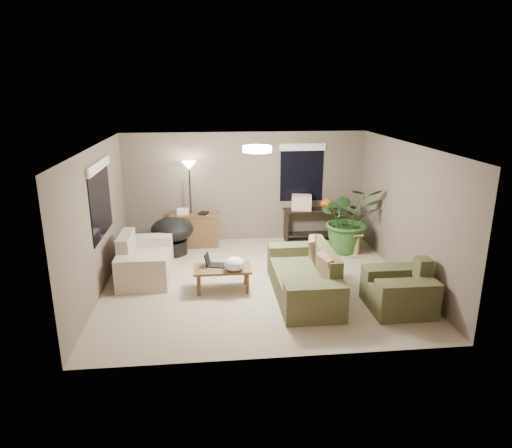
{
  "coord_description": "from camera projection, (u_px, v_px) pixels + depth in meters",
  "views": [
    {
      "loc": [
        -0.83,
        -7.73,
        3.44
      ],
      "look_at": [
        0.0,
        0.2,
        1.05
      ],
      "focal_mm": 32.0,
      "sensor_mm": 36.0,
      "label": 1
    }
  ],
  "objects": [
    {
      "name": "window_left",
      "position": [
        100.0,
        187.0,
        7.94
      ],
      "size": [
        0.05,
        1.56,
        1.33
      ],
      "color": "black",
      "rests_on": "room_shell"
    },
    {
      "name": "ceiling_fixture",
      "position": [
        257.0,
        149.0,
        7.73
      ],
      "size": [
        0.5,
        0.5,
        0.1
      ],
      "primitive_type": "cylinder",
      "color": "white",
      "rests_on": "room_shell"
    },
    {
      "name": "cardboard_box",
      "position": [
        301.0,
        202.0,
        10.44
      ],
      "size": [
        0.5,
        0.41,
        0.33
      ],
      "primitive_type": "cube",
      "rotation": [
        0.0,
        0.0,
        -0.19
      ],
      "color": "beige",
      "rests_on": "console_table"
    },
    {
      "name": "throw_pillows",
      "position": [
        321.0,
        259.0,
        7.74
      ],
      "size": [
        0.33,
        1.39,
        0.47
      ],
      "color": "#8C7251",
      "rests_on": "main_sofa"
    },
    {
      "name": "houseplant",
      "position": [
        349.0,
        226.0,
        9.84
      ],
      "size": [
        1.33,
        1.48,
        1.15
      ],
      "primitive_type": "imported",
      "color": "#2D5923",
      "rests_on": "ground"
    },
    {
      "name": "desk_papers",
      "position": [
        187.0,
        212.0,
        10.09
      ],
      "size": [
        0.7,
        0.29,
        0.12
      ],
      "color": "silver",
      "rests_on": "desk"
    },
    {
      "name": "console_table",
      "position": [
        311.0,
        222.0,
        10.6
      ],
      "size": [
        1.3,
        0.4,
        0.75
      ],
      "color": "black",
      "rests_on": "ground"
    },
    {
      "name": "coffee_table",
      "position": [
        223.0,
        271.0,
        7.99
      ],
      "size": [
        1.0,
        0.55,
        0.42
      ],
      "color": "brown",
      "rests_on": "ground"
    },
    {
      "name": "pumpkin",
      "position": [
        327.0,
        204.0,
        10.51
      ],
      "size": [
        0.33,
        0.33,
        0.24
      ],
      "primitive_type": "ellipsoid",
      "rotation": [
        0.0,
        0.0,
        0.13
      ],
      "color": "orange",
      "rests_on": "console_table"
    },
    {
      "name": "armchair",
      "position": [
        400.0,
        291.0,
        7.33
      ],
      "size": [
        0.95,
        1.0,
        0.85
      ],
      "color": "brown",
      "rests_on": "ground"
    },
    {
      "name": "cat_scratching_post",
      "position": [
        356.0,
        246.0,
        9.66
      ],
      "size": [
        0.32,
        0.32,
        0.5
      ],
      "color": "tan",
      "rests_on": "ground"
    },
    {
      "name": "desk",
      "position": [
        195.0,
        230.0,
        10.24
      ],
      "size": [
        1.1,
        0.5,
        0.75
      ],
      "color": "brown",
      "rests_on": "ground"
    },
    {
      "name": "floor_lamp",
      "position": [
        189.0,
        176.0,
        9.93
      ],
      "size": [
        0.32,
        0.32,
        1.91
      ],
      "color": "black",
      "rests_on": "ground"
    },
    {
      "name": "main_sofa",
      "position": [
        306.0,
        279.0,
        7.82
      ],
      "size": [
        0.95,
        2.2,
        0.85
      ],
      "color": "#49492C",
      "rests_on": "ground"
    },
    {
      "name": "window_back",
      "position": [
        302.0,
        163.0,
        10.41
      ],
      "size": [
        1.06,
        0.05,
        1.33
      ],
      "color": "black",
      "rests_on": "room_shell"
    },
    {
      "name": "laptop",
      "position": [
        213.0,
        263.0,
        8.03
      ],
      "size": [
        0.41,
        0.31,
        0.24
      ],
      "color": "black",
      "rests_on": "coffee_table"
    },
    {
      "name": "plastic_bag",
      "position": [
        234.0,
        264.0,
        7.81
      ],
      "size": [
        0.37,
        0.34,
        0.24
      ],
      "primitive_type": "ellipsoid",
      "rotation": [
        0.0,
        0.0,
        0.09
      ],
      "color": "white",
      "rests_on": "coffee_table"
    },
    {
      "name": "room_shell",
      "position": [
        257.0,
        216.0,
        8.08
      ],
      "size": [
        5.5,
        5.5,
        5.5
      ],
      "color": "tan",
      "rests_on": "ground"
    },
    {
      "name": "loveseat",
      "position": [
        144.0,
        261.0,
        8.59
      ],
      "size": [
        0.9,
        1.6,
        0.85
      ],
      "color": "beige",
      "rests_on": "ground"
    },
    {
      "name": "papasan_chair",
      "position": [
        172.0,
        233.0,
        9.71
      ],
      "size": [
        1.05,
        1.05,
        0.8
      ],
      "color": "black",
      "rests_on": "ground"
    }
  ]
}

